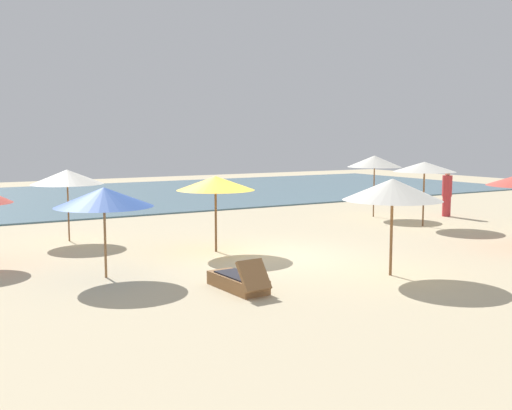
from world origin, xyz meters
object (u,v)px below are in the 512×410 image
(umbrella_2, at_px, (392,190))
(umbrella_7, at_px, (67,177))
(umbrella_6, at_px, (375,161))
(umbrella_3, at_px, (216,183))
(umbrella_5, at_px, (104,197))
(lounger_0, at_px, (239,281))
(person_0, at_px, (447,193))
(umbrella_1, at_px, (425,167))

(umbrella_2, height_order, umbrella_7, umbrella_2)
(umbrella_6, distance_m, umbrella_7, 11.38)
(umbrella_3, bearing_deg, umbrella_7, 129.11)
(umbrella_2, relative_size, umbrella_5, 1.02)
(umbrella_2, relative_size, lounger_0, 1.28)
(person_0, bearing_deg, umbrella_6, 152.12)
(umbrella_5, xyz_separation_m, lounger_0, (1.98, -2.43, -1.59))
(umbrella_1, relative_size, lounger_0, 1.30)
(umbrella_5, bearing_deg, umbrella_6, 21.58)
(umbrella_7, height_order, lounger_0, umbrella_7)
(umbrella_1, distance_m, person_0, 3.22)
(umbrella_7, distance_m, person_0, 14.02)
(umbrella_1, distance_m, umbrella_5, 11.82)
(umbrella_1, bearing_deg, umbrella_6, 86.45)
(umbrella_5, distance_m, umbrella_7, 5.14)
(umbrella_7, bearing_deg, umbrella_1, -15.72)
(umbrella_5, height_order, umbrella_7, umbrella_7)
(umbrella_1, bearing_deg, lounger_0, -155.52)
(umbrella_2, height_order, lounger_0, umbrella_2)
(umbrella_7, xyz_separation_m, person_0, (13.87, -1.77, -1.00))
(umbrella_3, bearing_deg, umbrella_5, -157.03)
(umbrella_2, xyz_separation_m, umbrella_7, (-5.06, 8.13, -0.02))
(umbrella_2, bearing_deg, umbrella_7, 121.87)
(umbrella_7, bearing_deg, lounger_0, -78.60)
(umbrella_5, height_order, lounger_0, umbrella_5)
(umbrella_6, bearing_deg, umbrella_7, 177.75)
(umbrella_5, distance_m, lounger_0, 3.52)
(lounger_0, relative_size, person_0, 0.95)
(umbrella_3, distance_m, umbrella_5, 3.73)
(umbrella_7, relative_size, person_0, 1.18)
(umbrella_5, xyz_separation_m, person_0, (14.33, 3.35, -0.88))
(umbrella_5, distance_m, person_0, 14.74)
(umbrella_6, distance_m, lounger_0, 12.30)
(umbrella_3, xyz_separation_m, umbrella_5, (-3.44, -1.46, -0.07))
(umbrella_5, relative_size, lounger_0, 1.26)
(lounger_0, bearing_deg, umbrella_3, 69.49)
(umbrella_1, relative_size, person_0, 1.24)
(umbrella_6, relative_size, person_0, 1.31)
(umbrella_5, bearing_deg, umbrella_3, 22.97)
(umbrella_5, distance_m, umbrella_6, 12.72)
(umbrella_6, xyz_separation_m, umbrella_7, (-11.37, 0.45, -0.23))
(lounger_0, bearing_deg, umbrella_7, 101.40)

